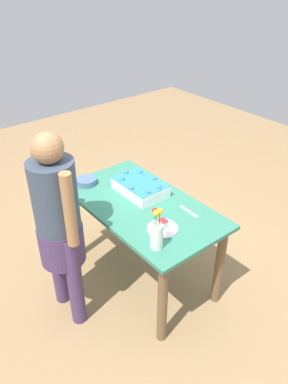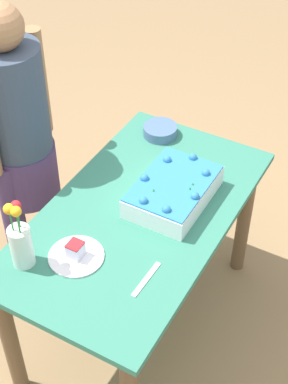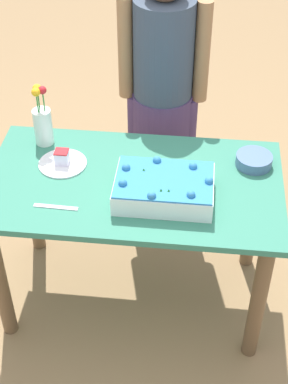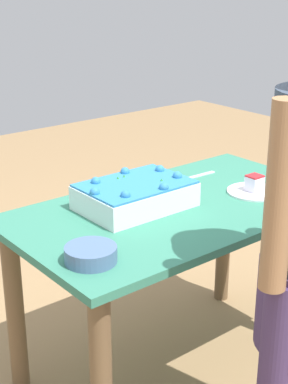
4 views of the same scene
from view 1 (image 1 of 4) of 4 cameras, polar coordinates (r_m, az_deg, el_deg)
The scene contains 8 objects.
ground_plane at distance 3.34m, azimuth -0.22°, elevation -12.56°, with size 8.00×8.00×0.00m, color #96754E.
dining_table at distance 2.94m, azimuth -0.24°, elevation -4.07°, with size 1.30×0.73×0.75m.
sheet_cake at distance 2.98m, azimuth -0.58°, elevation 0.78°, with size 0.41×0.28×0.12m.
serving_plate_with_slice at distance 2.60m, azimuth 2.85°, elevation -5.32°, with size 0.22×0.22×0.07m.
cake_knife at distance 2.80m, azimuth 6.85°, elevation -2.95°, with size 0.19×0.02×0.00m, color silver.
flower_vase at distance 2.39m, azimuth 1.94°, elevation -6.28°, with size 0.09×0.09×0.30m.
fruit_bowl at distance 3.14m, azimuth -8.76°, elevation 1.62°, with size 0.16×0.16×0.05m, color #4B6890.
person_standing at distance 2.57m, azimuth -12.91°, elevation -4.32°, with size 0.45×0.31×1.49m.
Camera 1 is at (-1.86, 1.48, 2.35)m, focal length 35.00 mm.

